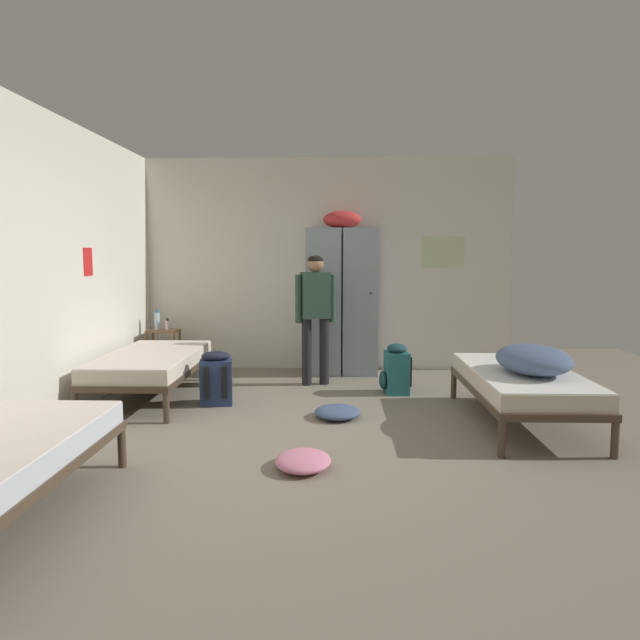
{
  "coord_description": "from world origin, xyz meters",
  "views": [
    {
      "loc": [
        0.15,
        -4.84,
        1.52
      ],
      "look_at": [
        0.0,
        0.29,
        0.95
      ],
      "focal_mm": 33.02,
      "sensor_mm": 36.0,
      "label": 1
    }
  ],
  "objects_px": {
    "bedding_heap": "(533,359)",
    "backpack_teal": "(396,370)",
    "bed_left_rear": "(152,363)",
    "clothes_pile_pink": "(303,461)",
    "bed_right": "(521,382)",
    "locker_bank": "(342,298)",
    "backpack_navy": "(216,379)",
    "person_traveler": "(315,307)",
    "water_bottle": "(157,321)",
    "lotion_bottle": "(168,325)",
    "clothes_pile_denim": "(337,412)",
    "shelf_unit": "(164,347)"
  },
  "relations": [
    {
      "from": "bedding_heap",
      "to": "backpack_teal",
      "type": "xyz_separation_m",
      "value": [
        -1.07,
        1.28,
        -0.35
      ]
    },
    {
      "from": "water_bottle",
      "to": "bedding_heap",
      "type": "bearing_deg",
      "value": -29.45
    },
    {
      "from": "locker_bank",
      "to": "clothes_pile_pink",
      "type": "relative_size",
      "value": 4.28
    },
    {
      "from": "shelf_unit",
      "to": "backpack_navy",
      "type": "distance_m",
      "value": 1.79
    },
    {
      "from": "lotion_bottle",
      "to": "clothes_pile_pink",
      "type": "xyz_separation_m",
      "value": [
        1.9,
        -3.24,
        -0.58
      ]
    },
    {
      "from": "locker_bank",
      "to": "water_bottle",
      "type": "bearing_deg",
      "value": -176.76
    },
    {
      "from": "bed_left_rear",
      "to": "clothes_pile_pink",
      "type": "xyz_separation_m",
      "value": [
        1.72,
        -2.01,
        -0.33
      ]
    },
    {
      "from": "clothes_pile_pink",
      "to": "lotion_bottle",
      "type": "bearing_deg",
      "value": 120.4
    },
    {
      "from": "locker_bank",
      "to": "bed_left_rear",
      "type": "relative_size",
      "value": 1.09
    },
    {
      "from": "clothes_pile_denim",
      "to": "clothes_pile_pink",
      "type": "bearing_deg",
      "value": -100.55
    },
    {
      "from": "bed_left_rear",
      "to": "clothes_pile_denim",
      "type": "height_order",
      "value": "bed_left_rear"
    },
    {
      "from": "lotion_bottle",
      "to": "backpack_teal",
      "type": "bearing_deg",
      "value": -18.27
    },
    {
      "from": "lotion_bottle",
      "to": "backpack_teal",
      "type": "relative_size",
      "value": 0.28
    },
    {
      "from": "bed_right",
      "to": "backpack_navy",
      "type": "bearing_deg",
      "value": 168.34
    },
    {
      "from": "water_bottle",
      "to": "clothes_pile_denim",
      "type": "xyz_separation_m",
      "value": [
        2.3,
        -1.99,
        -0.63
      ]
    },
    {
      "from": "shelf_unit",
      "to": "lotion_bottle",
      "type": "distance_m",
      "value": 0.3
    },
    {
      "from": "person_traveler",
      "to": "water_bottle",
      "type": "bearing_deg",
      "value": 164.36
    },
    {
      "from": "water_bottle",
      "to": "bed_right",
      "type": "bearing_deg",
      "value": -28.14
    },
    {
      "from": "bedding_heap",
      "to": "backpack_teal",
      "type": "bearing_deg",
      "value": 129.79
    },
    {
      "from": "clothes_pile_pink",
      "to": "bed_right",
      "type": "bearing_deg",
      "value": 32.01
    },
    {
      "from": "locker_bank",
      "to": "shelf_unit",
      "type": "height_order",
      "value": "locker_bank"
    },
    {
      "from": "bed_right",
      "to": "backpack_navy",
      "type": "distance_m",
      "value": 2.96
    },
    {
      "from": "shelf_unit",
      "to": "water_bottle",
      "type": "distance_m",
      "value": 0.35
    },
    {
      "from": "water_bottle",
      "to": "person_traveler",
      "type": "bearing_deg",
      "value": -15.64
    },
    {
      "from": "bed_right",
      "to": "bedding_heap",
      "type": "height_order",
      "value": "bedding_heap"
    },
    {
      "from": "clothes_pile_denim",
      "to": "bed_left_rear",
      "type": "bearing_deg",
      "value": 160.65
    },
    {
      "from": "bed_left_rear",
      "to": "clothes_pile_pink",
      "type": "distance_m",
      "value": 2.67
    },
    {
      "from": "backpack_navy",
      "to": "water_bottle",
      "type": "bearing_deg",
      "value": 124.98
    },
    {
      "from": "backpack_navy",
      "to": "person_traveler",
      "type": "bearing_deg",
      "value": 44.06
    },
    {
      "from": "bedding_heap",
      "to": "person_traveler",
      "type": "distance_m",
      "value": 2.61
    },
    {
      "from": "water_bottle",
      "to": "backpack_navy",
      "type": "xyz_separation_m",
      "value": [
        1.06,
        -1.52,
        -0.42
      ]
    },
    {
      "from": "shelf_unit",
      "to": "bed_left_rear",
      "type": "relative_size",
      "value": 0.3
    },
    {
      "from": "bed_left_rear",
      "to": "shelf_unit",
      "type": "bearing_deg",
      "value": 101.1
    },
    {
      "from": "locker_bank",
      "to": "bedding_heap",
      "type": "relative_size",
      "value": 2.36
    },
    {
      "from": "bed_right",
      "to": "bed_left_rear",
      "type": "xyz_separation_m",
      "value": [
        -3.62,
        0.82,
        0.0
      ]
    },
    {
      "from": "shelf_unit",
      "to": "clothes_pile_denim",
      "type": "xyz_separation_m",
      "value": [
        2.22,
        -1.97,
        -0.29
      ]
    },
    {
      "from": "bed_left_rear",
      "to": "clothes_pile_denim",
      "type": "xyz_separation_m",
      "value": [
        1.97,
        -0.69,
        -0.33
      ]
    },
    {
      "from": "backpack_navy",
      "to": "clothes_pile_denim",
      "type": "height_order",
      "value": "backpack_navy"
    },
    {
      "from": "bed_left_rear",
      "to": "backpack_teal",
      "type": "relative_size",
      "value": 3.45
    },
    {
      "from": "locker_bank",
      "to": "backpack_navy",
      "type": "xyz_separation_m",
      "value": [
        -1.29,
        -1.65,
        -0.71
      ]
    },
    {
      "from": "shelf_unit",
      "to": "water_bottle",
      "type": "relative_size",
      "value": 2.27
    },
    {
      "from": "backpack_teal",
      "to": "clothes_pile_denim",
      "type": "xyz_separation_m",
      "value": [
        -0.64,
        -1.01,
        -0.21
      ]
    },
    {
      "from": "bed_right",
      "to": "person_traveler",
      "type": "bearing_deg",
      "value": 141.12
    },
    {
      "from": "locker_bank",
      "to": "bedding_heap",
      "type": "xyz_separation_m",
      "value": [
        1.65,
        -2.39,
        -0.36
      ]
    },
    {
      "from": "locker_bank",
      "to": "bedding_heap",
      "type": "height_order",
      "value": "locker_bank"
    },
    {
      "from": "lotion_bottle",
      "to": "clothes_pile_denim",
      "type": "distance_m",
      "value": 2.94
    },
    {
      "from": "water_bottle",
      "to": "backpack_teal",
      "type": "xyz_separation_m",
      "value": [
        2.94,
        -0.98,
        -0.42
      ]
    },
    {
      "from": "bed_left_rear",
      "to": "lotion_bottle",
      "type": "relative_size",
      "value": 12.54
    },
    {
      "from": "person_traveler",
      "to": "backpack_teal",
      "type": "xyz_separation_m",
      "value": [
        0.9,
        -0.41,
        -0.65
      ]
    },
    {
      "from": "bed_left_rear",
      "to": "bedding_heap",
      "type": "height_order",
      "value": "bedding_heap"
    }
  ]
}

